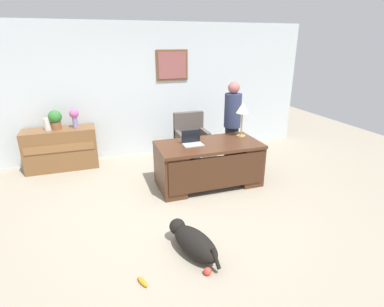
{
  "coord_description": "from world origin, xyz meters",
  "views": [
    {
      "loc": [
        -1.2,
        -3.71,
        2.34
      ],
      "look_at": [
        0.17,
        0.3,
        0.75
      ],
      "focal_mm": 28.24,
      "sensor_mm": 36.0,
      "label": 1
    }
  ],
  "objects_px": {
    "desk": "(209,163)",
    "dog_toy_bone": "(143,282)",
    "dog_lying": "(193,242)",
    "vase_empty": "(47,124)",
    "dog_toy_ball": "(208,271)",
    "potted_plant": "(55,119)",
    "armchair": "(191,141)",
    "vase_with_flowers": "(74,116)",
    "laptop": "(192,141)",
    "credenza": "(61,149)",
    "desk_lamp": "(242,110)",
    "person_standing": "(232,124)"
  },
  "relations": [
    {
      "from": "desk",
      "to": "dog_toy_bone",
      "type": "distance_m",
      "value": 2.45
    },
    {
      "from": "dog_lying",
      "to": "vase_empty",
      "type": "distance_m",
      "value": 3.72
    },
    {
      "from": "vase_empty",
      "to": "dog_toy_bone",
      "type": "xyz_separation_m",
      "value": [
        1.09,
        -3.5,
        -0.87
      ]
    },
    {
      "from": "vase_empty",
      "to": "dog_toy_ball",
      "type": "height_order",
      "value": "vase_empty"
    },
    {
      "from": "vase_empty",
      "to": "potted_plant",
      "type": "relative_size",
      "value": 0.61
    },
    {
      "from": "armchair",
      "to": "vase_with_flowers",
      "type": "bearing_deg",
      "value": 165.77
    },
    {
      "from": "desk",
      "to": "laptop",
      "type": "xyz_separation_m",
      "value": [
        -0.28,
        0.07,
        0.4
      ]
    },
    {
      "from": "dog_toy_ball",
      "to": "dog_toy_bone",
      "type": "bearing_deg",
      "value": 172.2
    },
    {
      "from": "armchair",
      "to": "dog_toy_bone",
      "type": "relative_size",
      "value": 5.8
    },
    {
      "from": "armchair",
      "to": "vase_empty",
      "type": "xyz_separation_m",
      "value": [
        -2.61,
        0.54,
        0.43
      ]
    },
    {
      "from": "credenza",
      "to": "desk_lamp",
      "type": "height_order",
      "value": "desk_lamp"
    },
    {
      "from": "vase_with_flowers",
      "to": "dog_toy_bone",
      "type": "distance_m",
      "value": 3.69
    },
    {
      "from": "person_standing",
      "to": "vase_with_flowers",
      "type": "height_order",
      "value": "person_standing"
    },
    {
      "from": "laptop",
      "to": "vase_empty",
      "type": "height_order",
      "value": "vase_empty"
    },
    {
      "from": "person_standing",
      "to": "dog_lying",
      "type": "distance_m",
      "value": 2.88
    },
    {
      "from": "vase_empty",
      "to": "laptop",
      "type": "bearing_deg",
      "value": -33.31
    },
    {
      "from": "vase_empty",
      "to": "dog_toy_bone",
      "type": "relative_size",
      "value": 1.27
    },
    {
      "from": "vase_empty",
      "to": "vase_with_flowers",
      "type": "bearing_deg",
      "value": -0.0
    },
    {
      "from": "laptop",
      "to": "potted_plant",
      "type": "bearing_deg",
      "value": 144.94
    },
    {
      "from": "desk",
      "to": "armchair",
      "type": "distance_m",
      "value": 1.05
    },
    {
      "from": "dog_lying",
      "to": "potted_plant",
      "type": "distance_m",
      "value": 3.68
    },
    {
      "from": "armchair",
      "to": "vase_empty",
      "type": "relative_size",
      "value": 4.59
    },
    {
      "from": "person_standing",
      "to": "desk_lamp",
      "type": "xyz_separation_m",
      "value": [
        -0.06,
        -0.5,
        0.38
      ]
    },
    {
      "from": "armchair",
      "to": "vase_empty",
      "type": "bearing_deg",
      "value": 168.31
    },
    {
      "from": "dog_toy_bone",
      "to": "person_standing",
      "type": "bearing_deg",
      "value": 49.34
    },
    {
      "from": "laptop",
      "to": "potted_plant",
      "type": "relative_size",
      "value": 0.89
    },
    {
      "from": "armchair",
      "to": "dog_toy_bone",
      "type": "height_order",
      "value": "armchair"
    },
    {
      "from": "person_standing",
      "to": "laptop",
      "type": "relative_size",
      "value": 5.12
    },
    {
      "from": "person_standing",
      "to": "dog_lying",
      "type": "bearing_deg",
      "value": -124.45
    },
    {
      "from": "dog_lying",
      "to": "vase_with_flowers",
      "type": "xyz_separation_m",
      "value": [
        -1.26,
        3.21,
        0.86
      ]
    },
    {
      "from": "person_standing",
      "to": "dog_toy_ball",
      "type": "bearing_deg",
      "value": -119.97
    },
    {
      "from": "potted_plant",
      "to": "desk",
      "type": "bearing_deg",
      "value": -33.13
    },
    {
      "from": "armchair",
      "to": "vase_with_flowers",
      "type": "xyz_separation_m",
      "value": [
        -2.13,
        0.54,
        0.55
      ]
    },
    {
      "from": "desk_lamp",
      "to": "vase_with_flowers",
      "type": "xyz_separation_m",
      "value": [
        -2.78,
        1.39,
        -0.2
      ]
    },
    {
      "from": "credenza",
      "to": "vase_empty",
      "type": "relative_size",
      "value": 5.93
    },
    {
      "from": "credenza",
      "to": "dog_toy_bone",
      "type": "xyz_separation_m",
      "value": [
        0.92,
        -3.5,
        -0.37
      ]
    },
    {
      "from": "desk",
      "to": "dog_lying",
      "type": "relative_size",
      "value": 2.03
    },
    {
      "from": "potted_plant",
      "to": "dog_toy_bone",
      "type": "bearing_deg",
      "value": -74.91
    },
    {
      "from": "armchair",
      "to": "dog_toy_bone",
      "type": "bearing_deg",
      "value": -117.25
    },
    {
      "from": "desk_lamp",
      "to": "laptop",
      "type": "bearing_deg",
      "value": -172.93
    },
    {
      "from": "credenza",
      "to": "laptop",
      "type": "distance_m",
      "value": 2.65
    },
    {
      "from": "armchair",
      "to": "potted_plant",
      "type": "relative_size",
      "value": 2.81
    },
    {
      "from": "vase_with_flowers",
      "to": "dog_toy_bone",
      "type": "xyz_separation_m",
      "value": [
        0.61,
        -3.5,
        -0.99
      ]
    },
    {
      "from": "credenza",
      "to": "laptop",
      "type": "relative_size",
      "value": 4.09
    },
    {
      "from": "person_standing",
      "to": "laptop",
      "type": "height_order",
      "value": "person_standing"
    },
    {
      "from": "laptop",
      "to": "vase_empty",
      "type": "distance_m",
      "value": 2.76
    },
    {
      "from": "desk_lamp",
      "to": "dog_toy_ball",
      "type": "bearing_deg",
      "value": -124.13
    },
    {
      "from": "desk",
      "to": "dog_toy_bone",
      "type": "xyz_separation_m",
      "value": [
        -1.49,
        -1.91,
        -0.38
      ]
    },
    {
      "from": "armchair",
      "to": "dog_lying",
      "type": "bearing_deg",
      "value": -108.15
    },
    {
      "from": "desk",
      "to": "dog_toy_ball",
      "type": "xyz_separation_m",
      "value": [
        -0.81,
        -2.01,
        -0.36
      ]
    }
  ]
}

